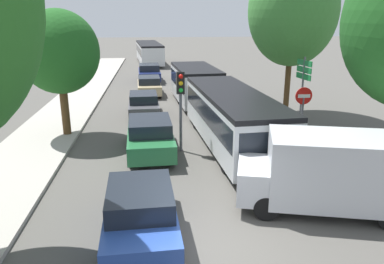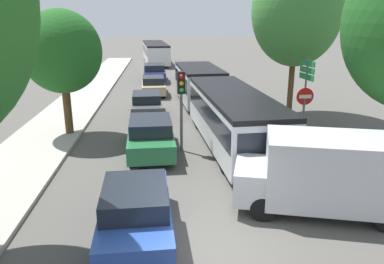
{
  "view_description": "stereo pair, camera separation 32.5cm",
  "coord_description": "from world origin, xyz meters",
  "px_view_note": "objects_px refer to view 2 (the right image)",
  "views": [
    {
      "loc": [
        -1.25,
        -8.0,
        5.54
      ],
      "look_at": [
        0.2,
        5.93,
        1.2
      ],
      "focal_mm": 35.0,
      "sensor_mm": 36.0,
      "label": 1
    },
    {
      "loc": [
        -0.93,
        -8.03,
        5.54
      ],
      "look_at": [
        0.2,
        5.93,
        1.2
      ],
      "focal_mm": 35.0,
      "sensor_mm": 36.0,
      "label": 2
    }
  ],
  "objects_px": {
    "no_entry_sign": "(304,111)",
    "traffic_light": "(181,94)",
    "queued_car_navy": "(154,73)",
    "queued_car_graphite": "(147,104)",
    "queued_car_blue": "(136,211)",
    "queued_car_tan": "(153,85)",
    "queued_car_green": "(151,136)",
    "direction_sign_post": "(306,78)",
    "articulated_bus": "(216,99)",
    "city_bus_rear": "(155,51)",
    "tree_left_mid": "(62,52)",
    "tree_right_mid": "(298,13)",
    "white_van": "(330,173)"
  },
  "relations": [
    {
      "from": "no_entry_sign",
      "to": "traffic_light",
      "type": "bearing_deg",
      "value": -99.37
    },
    {
      "from": "queued_car_navy",
      "to": "queued_car_graphite",
      "type": "bearing_deg",
      "value": 176.58
    },
    {
      "from": "queued_car_blue",
      "to": "no_entry_sign",
      "type": "bearing_deg",
      "value": -51.22
    },
    {
      "from": "queued_car_tan",
      "to": "queued_car_blue",
      "type": "bearing_deg",
      "value": 177.44
    },
    {
      "from": "queued_car_blue",
      "to": "queued_car_green",
      "type": "height_order",
      "value": "queued_car_green"
    },
    {
      "from": "no_entry_sign",
      "to": "direction_sign_post",
      "type": "height_order",
      "value": "direction_sign_post"
    },
    {
      "from": "articulated_bus",
      "to": "direction_sign_post",
      "type": "distance_m",
      "value": 4.71
    },
    {
      "from": "city_bus_rear",
      "to": "tree_left_mid",
      "type": "xyz_separation_m",
      "value": [
        -3.79,
        -29.4,
        2.57
      ]
    },
    {
      "from": "city_bus_rear",
      "to": "queued_car_blue",
      "type": "bearing_deg",
      "value": 174.99
    },
    {
      "from": "city_bus_rear",
      "to": "direction_sign_post",
      "type": "bearing_deg",
      "value": -169.46
    },
    {
      "from": "articulated_bus",
      "to": "no_entry_sign",
      "type": "xyz_separation_m",
      "value": [
        2.9,
        -4.86,
        0.48
      ]
    },
    {
      "from": "queued_car_tan",
      "to": "direction_sign_post",
      "type": "bearing_deg",
      "value": -141.09
    },
    {
      "from": "traffic_light",
      "to": "direction_sign_post",
      "type": "distance_m",
      "value": 7.25
    },
    {
      "from": "no_entry_sign",
      "to": "tree_right_mid",
      "type": "xyz_separation_m",
      "value": [
        1.83,
        6.72,
        3.85
      ]
    },
    {
      "from": "city_bus_rear",
      "to": "queued_car_graphite",
      "type": "xyz_separation_m",
      "value": [
        -0.19,
        -25.93,
        -0.73
      ]
    },
    {
      "from": "queued_car_graphite",
      "to": "white_van",
      "type": "xyz_separation_m",
      "value": [
        5.68,
        -11.67,
        0.55
      ]
    },
    {
      "from": "queued_car_navy",
      "to": "traffic_light",
      "type": "relative_size",
      "value": 1.31
    },
    {
      "from": "direction_sign_post",
      "to": "tree_left_mid",
      "type": "bearing_deg",
      "value": -4.13
    },
    {
      "from": "queued_car_graphite",
      "to": "queued_car_navy",
      "type": "distance_m",
      "value": 12.22
    },
    {
      "from": "queued_car_graphite",
      "to": "queued_car_navy",
      "type": "relative_size",
      "value": 0.9
    },
    {
      "from": "articulated_bus",
      "to": "queued_car_green",
      "type": "distance_m",
      "value": 5.38
    },
    {
      "from": "queued_car_blue",
      "to": "no_entry_sign",
      "type": "height_order",
      "value": "no_entry_sign"
    },
    {
      "from": "queued_car_graphite",
      "to": "no_entry_sign",
      "type": "height_order",
      "value": "no_entry_sign"
    },
    {
      "from": "tree_left_mid",
      "to": "queued_car_tan",
      "type": "bearing_deg",
      "value": 68.04
    },
    {
      "from": "queued_car_graphite",
      "to": "city_bus_rear",
      "type": "bearing_deg",
      "value": -2.63
    },
    {
      "from": "tree_left_mid",
      "to": "no_entry_sign",
      "type": "bearing_deg",
      "value": -18.6
    },
    {
      "from": "queued_car_tan",
      "to": "no_entry_sign",
      "type": "xyz_separation_m",
      "value": [
        6.34,
        -13.07,
        1.19
      ]
    },
    {
      "from": "tree_left_mid",
      "to": "traffic_light",
      "type": "bearing_deg",
      "value": -26.4
    },
    {
      "from": "articulated_bus",
      "to": "queued_car_tan",
      "type": "bearing_deg",
      "value": -161.52
    },
    {
      "from": "queued_car_navy",
      "to": "white_van",
      "type": "bearing_deg",
      "value": -169.42
    },
    {
      "from": "tree_right_mid",
      "to": "queued_car_tan",
      "type": "bearing_deg",
      "value": 142.13
    },
    {
      "from": "city_bus_rear",
      "to": "tree_right_mid",
      "type": "height_order",
      "value": "tree_right_mid"
    },
    {
      "from": "queued_car_graphite",
      "to": "traffic_light",
      "type": "height_order",
      "value": "traffic_light"
    },
    {
      "from": "articulated_bus",
      "to": "tree_left_mid",
      "type": "relative_size",
      "value": 2.78
    },
    {
      "from": "city_bus_rear",
      "to": "no_entry_sign",
      "type": "xyz_separation_m",
      "value": [
        6.43,
        -32.85,
        0.46
      ]
    },
    {
      "from": "white_van",
      "to": "tree_right_mid",
      "type": "relative_size",
      "value": 0.59
    },
    {
      "from": "queued_car_blue",
      "to": "direction_sign_post",
      "type": "bearing_deg",
      "value": -42.08
    },
    {
      "from": "articulated_bus",
      "to": "tree_left_mid",
      "type": "distance_m",
      "value": 7.9
    },
    {
      "from": "queued_car_navy",
      "to": "white_van",
      "type": "height_order",
      "value": "white_van"
    },
    {
      "from": "direction_sign_post",
      "to": "tree_left_mid",
      "type": "height_order",
      "value": "tree_left_mid"
    },
    {
      "from": "queued_car_green",
      "to": "queued_car_tan",
      "type": "relative_size",
      "value": 1.11
    },
    {
      "from": "queued_car_green",
      "to": "tree_right_mid",
      "type": "xyz_separation_m",
      "value": [
        8.06,
        6.04,
        4.96
      ]
    },
    {
      "from": "city_bus_rear",
      "to": "direction_sign_post",
      "type": "distance_m",
      "value": 29.95
    },
    {
      "from": "queued_car_green",
      "to": "queued_car_tan",
      "type": "bearing_deg",
      "value": -1.7
    },
    {
      "from": "queued_car_blue",
      "to": "white_van",
      "type": "bearing_deg",
      "value": -83.31
    },
    {
      "from": "city_bus_rear",
      "to": "white_van",
      "type": "xyz_separation_m",
      "value": [
        5.49,
        -37.59,
        -0.18
      ]
    },
    {
      "from": "articulated_bus",
      "to": "queued_car_green",
      "type": "relative_size",
      "value": 3.71
    },
    {
      "from": "queued_car_blue",
      "to": "queued_car_green",
      "type": "xyz_separation_m",
      "value": [
        0.23,
        6.29,
        0.03
      ]
    },
    {
      "from": "queued_car_green",
      "to": "traffic_light",
      "type": "xyz_separation_m",
      "value": [
        1.3,
        0.13,
        1.73
      ]
    },
    {
      "from": "queued_car_blue",
      "to": "queued_car_tan",
      "type": "height_order",
      "value": "queued_car_blue"
    }
  ]
}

